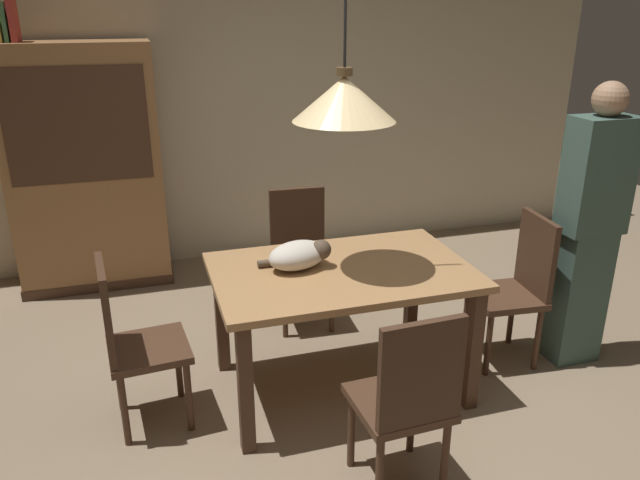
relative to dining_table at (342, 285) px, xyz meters
name	(u,v)px	position (x,y,z in m)	size (l,w,h in m)	color
ground	(344,428)	(-0.11, -0.37, -0.65)	(10.00, 10.00, 0.00)	#847056
back_wall	(242,87)	(-0.11, 2.28, 0.80)	(6.40, 0.10, 2.90)	beige
dining_table	(342,285)	(0.00, 0.00, 0.00)	(1.40, 0.90, 0.75)	#A87A4C
chair_left_side	(131,338)	(-1.13, -0.01, -0.14)	(0.43, 0.43, 0.93)	#472D1E
chair_near_front	(408,397)	(0.00, -0.88, -0.14)	(0.42, 0.42, 0.93)	#472D1E
chair_far_back	(301,251)	(0.00, 0.88, -0.14)	(0.42, 0.42, 0.93)	#472D1E
chair_right_side	(518,283)	(1.13, -0.01, -0.14)	(0.43, 0.43, 0.93)	#472D1E
cat_sleeping	(300,255)	(-0.22, 0.08, 0.18)	(0.40, 0.31, 0.16)	beige
pendant_lamp	(344,98)	(0.00, 0.00, 1.01)	(0.52, 0.52, 1.30)	beige
hutch_bookcase	(87,174)	(-1.38, 1.95, 0.24)	(1.12, 0.45, 1.85)	olive
book_green_slim	(6,22)	(-1.75, 1.95, 1.33)	(0.03, 0.20, 0.26)	#427A4C
book_red_tall	(14,20)	(-1.71, 1.95, 1.34)	(0.04, 0.22, 0.28)	#B73833
person_standing	(589,228)	(1.49, -0.12, 0.22)	(0.36, 0.22, 1.71)	#3D564C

